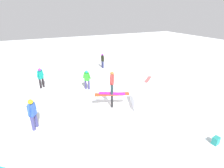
{
  "coord_description": "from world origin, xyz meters",
  "views": [
    {
      "loc": [
        3.77,
        8.15,
        5.31
      ],
      "look_at": [
        0.0,
        0.0,
        1.48
      ],
      "focal_mm": 28.0,
      "sensor_mm": 36.0,
      "label": 1
    }
  ],
  "objects_px": {
    "main_rider_on_rail": "(112,83)",
    "bystander_blue": "(33,113)",
    "rail_feature": "(112,96)",
    "bystander_black": "(103,60)",
    "bystander_teal": "(41,77)",
    "backpack_on_snow": "(216,141)",
    "bystander_green": "(87,79)",
    "loose_snowboard_coral": "(148,79)"
  },
  "relations": [
    {
      "from": "rail_feature",
      "to": "backpack_on_snow",
      "type": "bearing_deg",
      "value": 140.11
    },
    {
      "from": "bystander_black",
      "to": "backpack_on_snow",
      "type": "bearing_deg",
      "value": 3.26
    },
    {
      "from": "main_rider_on_rail",
      "to": "rail_feature",
      "type": "bearing_deg",
      "value": 0.0
    },
    {
      "from": "main_rider_on_rail",
      "to": "bystander_green",
      "type": "height_order",
      "value": "main_rider_on_rail"
    },
    {
      "from": "bystander_black",
      "to": "rail_feature",
      "type": "bearing_deg",
      "value": -16.46
    },
    {
      "from": "loose_snowboard_coral",
      "to": "backpack_on_snow",
      "type": "height_order",
      "value": "backpack_on_snow"
    },
    {
      "from": "main_rider_on_rail",
      "to": "bystander_blue",
      "type": "bearing_deg",
      "value": 33.17
    },
    {
      "from": "bystander_green",
      "to": "bystander_blue",
      "type": "distance_m",
      "value": 4.95
    },
    {
      "from": "main_rider_on_rail",
      "to": "bystander_black",
      "type": "bearing_deg",
      "value": -78.06
    },
    {
      "from": "bystander_teal",
      "to": "loose_snowboard_coral",
      "type": "bearing_deg",
      "value": -52.31
    },
    {
      "from": "bystander_black",
      "to": "bystander_green",
      "type": "distance_m",
      "value": 5.1
    },
    {
      "from": "rail_feature",
      "to": "bystander_blue",
      "type": "xyz_separation_m",
      "value": [
        4.22,
        0.25,
        0.15
      ]
    },
    {
      "from": "rail_feature",
      "to": "backpack_on_snow",
      "type": "distance_m",
      "value": 5.43
    },
    {
      "from": "rail_feature",
      "to": "bystander_teal",
      "type": "distance_m",
      "value": 5.89
    },
    {
      "from": "rail_feature",
      "to": "bystander_black",
      "type": "xyz_separation_m",
      "value": [
        -2.34,
        -7.27,
        0.08
      ]
    },
    {
      "from": "bystander_black",
      "to": "bystander_teal",
      "type": "distance_m",
      "value": 6.37
    },
    {
      "from": "loose_snowboard_coral",
      "to": "rail_feature",
      "type": "bearing_deg",
      "value": -9.12
    },
    {
      "from": "rail_feature",
      "to": "loose_snowboard_coral",
      "type": "distance_m",
      "value": 5.4
    },
    {
      "from": "main_rider_on_rail",
      "to": "bystander_black",
      "type": "distance_m",
      "value": 7.67
    },
    {
      "from": "rail_feature",
      "to": "loose_snowboard_coral",
      "type": "bearing_deg",
      "value": -128.82
    },
    {
      "from": "rail_feature",
      "to": "bystander_blue",
      "type": "bearing_deg",
      "value": 23.12
    },
    {
      "from": "bystander_green",
      "to": "backpack_on_snow",
      "type": "bearing_deg",
      "value": -26.32
    },
    {
      "from": "bystander_black",
      "to": "loose_snowboard_coral",
      "type": "relative_size",
      "value": 0.94
    },
    {
      "from": "backpack_on_snow",
      "to": "bystander_blue",
      "type": "bearing_deg",
      "value": -41.71
    },
    {
      "from": "main_rider_on_rail",
      "to": "loose_snowboard_coral",
      "type": "relative_size",
      "value": 0.95
    },
    {
      "from": "rail_feature",
      "to": "bystander_green",
      "type": "xyz_separation_m",
      "value": [
        0.55,
        -3.07,
        0.07
      ]
    },
    {
      "from": "rail_feature",
      "to": "bystander_green",
      "type": "distance_m",
      "value": 3.12
    },
    {
      "from": "bystander_teal",
      "to": "rail_feature",
      "type": "bearing_deg",
      "value": -92.28
    },
    {
      "from": "bystander_green",
      "to": "bystander_blue",
      "type": "bearing_deg",
      "value": -97.21
    },
    {
      "from": "rail_feature",
      "to": "loose_snowboard_coral",
      "type": "height_order",
      "value": "rail_feature"
    },
    {
      "from": "rail_feature",
      "to": "bystander_teal",
      "type": "bearing_deg",
      "value": -33.71
    },
    {
      "from": "bystander_blue",
      "to": "bystander_teal",
      "type": "distance_m",
      "value": 5.03
    },
    {
      "from": "main_rider_on_rail",
      "to": "loose_snowboard_coral",
      "type": "height_order",
      "value": "main_rider_on_rail"
    },
    {
      "from": "rail_feature",
      "to": "main_rider_on_rail",
      "type": "bearing_deg",
      "value": 0.0
    },
    {
      "from": "rail_feature",
      "to": "backpack_on_snow",
      "type": "xyz_separation_m",
      "value": [
        -2.73,
        4.66,
        -0.56
      ]
    },
    {
      "from": "bystander_black",
      "to": "bystander_blue",
      "type": "bearing_deg",
      "value": -39.72
    },
    {
      "from": "rail_feature",
      "to": "bystander_blue",
      "type": "distance_m",
      "value": 4.23
    },
    {
      "from": "bystander_teal",
      "to": "bystander_blue",
      "type": "bearing_deg",
      "value": -137.0
    },
    {
      "from": "main_rider_on_rail",
      "to": "bystander_blue",
      "type": "height_order",
      "value": "main_rider_on_rail"
    },
    {
      "from": "bystander_black",
      "to": "bystander_blue",
      "type": "xyz_separation_m",
      "value": [
        6.56,
        7.51,
        0.07
      ]
    },
    {
      "from": "main_rider_on_rail",
      "to": "bystander_teal",
      "type": "relative_size",
      "value": 0.97
    },
    {
      "from": "bystander_blue",
      "to": "loose_snowboard_coral",
      "type": "bearing_deg",
      "value": 139.96
    }
  ]
}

